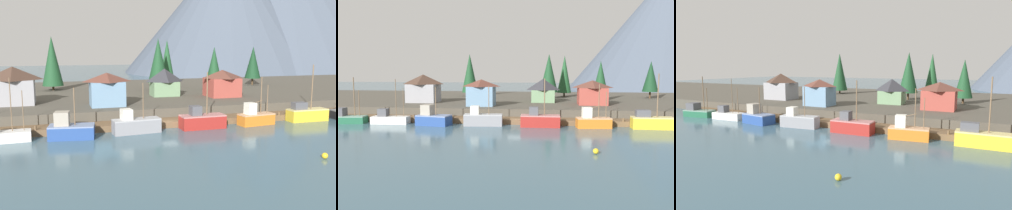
# 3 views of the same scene
# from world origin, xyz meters

# --- Properties ---
(ground_plane) EXTENTS (400.00, 400.00, 1.00)m
(ground_plane) POSITION_xyz_m (0.00, 20.00, -0.50)
(ground_plane) COLOR #3D5B6B
(dock) EXTENTS (80.00, 4.00, 1.60)m
(dock) POSITION_xyz_m (0.00, 1.99, 0.50)
(dock) COLOR brown
(dock) RESTS_ON ground_plane
(shoreline_bank) EXTENTS (400.00, 56.00, 2.50)m
(shoreline_bank) POSITION_xyz_m (0.00, 32.00, 1.25)
(shoreline_bank) COLOR #4C473D
(shoreline_bank) RESTS_ON ground_plane
(mountain_west_peak) EXTENTS (108.08, 108.08, 65.02)m
(mountain_west_peak) POSITION_xyz_m (71.22, 125.66, 32.51)
(mountain_west_peak) COLOR #475160
(mountain_west_peak) RESTS_ON ground_plane
(fishing_boat_green) EXTENTS (7.05, 3.70, 8.98)m
(fishing_boat_green) POSITION_xyz_m (-32.85, -2.05, 1.10)
(fishing_boat_green) COLOR #1E5B3D
(fishing_boat_green) RESTS_ON ground_plane
(fishing_boat_white) EXTENTS (7.21, 2.78, 8.65)m
(fishing_boat_white) POSITION_xyz_m (-24.22, -1.52, 0.94)
(fishing_boat_white) COLOR silver
(fishing_boat_white) RESTS_ON ground_plane
(fishing_boat_blue) EXTENTS (6.61, 4.03, 7.16)m
(fishing_boat_blue) POSITION_xyz_m (-15.29, -2.15, 1.30)
(fishing_boat_blue) COLOR navy
(fishing_boat_blue) RESTS_ON ground_plane
(fishing_boat_grey) EXTENTS (7.28, 2.96, 7.48)m
(fishing_boat_grey) POSITION_xyz_m (-5.85, -1.62, 1.29)
(fishing_boat_grey) COLOR gray
(fishing_boat_grey) RESTS_ON ground_plane
(fishing_boat_red) EXTENTS (7.11, 2.73, 8.83)m
(fishing_boat_red) POSITION_xyz_m (4.85, -1.50, 1.26)
(fishing_boat_red) COLOR maroon
(fishing_boat_red) RESTS_ON ground_plane
(fishing_boat_orange) EXTENTS (6.26, 2.97, 7.88)m
(fishing_boat_orange) POSITION_xyz_m (14.29, -1.62, 1.24)
(fishing_boat_orange) COLOR #CC6B1E
(fishing_boat_orange) RESTS_ON ground_plane
(fishing_boat_yellow) EXTENTS (7.13, 2.45, 9.75)m
(fishing_boat_yellow) POSITION_xyz_m (24.46, -1.34, 1.27)
(fishing_boat_yellow) COLOR gold
(fishing_boat_yellow) RESTS_ON ground_plane
(house_red) EXTENTS (6.67, 6.11, 5.54)m
(house_red) POSITION_xyz_m (16.37, 15.59, 5.33)
(house_red) COLOR #9E4238
(house_red) RESTS_ON shoreline_bank
(house_blue) EXTENTS (6.14, 4.94, 5.83)m
(house_blue) POSITION_xyz_m (-8.37, 9.89, 5.47)
(house_blue) COLOR #6689A8
(house_blue) RESTS_ON shoreline_bank
(house_grey) EXTENTS (7.48, 5.95, 6.81)m
(house_grey) POSITION_xyz_m (-24.17, 16.33, 5.98)
(house_grey) COLOR gray
(house_grey) RESTS_ON shoreline_bank
(house_green) EXTENTS (5.87, 4.39, 5.77)m
(house_green) POSITION_xyz_m (5.12, 19.95, 5.46)
(house_green) COLOR #6B8E66
(house_green) RESTS_ON shoreline_bank
(conifer_near_left) EXTENTS (4.29, 4.29, 10.38)m
(conifer_near_left) POSITION_xyz_m (34.74, 34.98, 8.61)
(conifer_near_left) COLOR #4C3823
(conifer_near_left) RESTS_ON shoreline_bank
(conifer_near_right) EXTENTS (4.08, 4.08, 12.18)m
(conifer_near_right) POSITION_xyz_m (11.11, 37.73, 9.19)
(conifer_near_right) COLOR #4C3823
(conifer_near_right) RESTS_ON shoreline_bank
(conifer_mid_left) EXTENTS (4.90, 4.90, 12.78)m
(conifer_mid_left) POSITION_xyz_m (-17.43, 37.35, 9.45)
(conifer_mid_left) COLOR #4C3823
(conifer_mid_left) RESTS_ON shoreline_bank
(conifer_mid_right) EXTENTS (4.84, 4.84, 12.29)m
(conifer_mid_right) POSITION_xyz_m (6.52, 29.85, 9.56)
(conifer_mid_right) COLOR #4C3823
(conifer_mid_right) RESTS_ON shoreline_bank
(conifer_back_left) EXTENTS (4.05, 4.05, 10.32)m
(conifer_back_left) POSITION_xyz_m (20.02, 27.89, 8.33)
(conifer_back_left) COLOR #4C3823
(conifer_back_left) RESTS_ON shoreline_bank
(channel_buoy) EXTENTS (0.70, 0.70, 0.70)m
(channel_buoy) POSITION_xyz_m (12.20, -20.61, 0.35)
(channel_buoy) COLOR gold
(channel_buoy) RESTS_ON ground_plane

